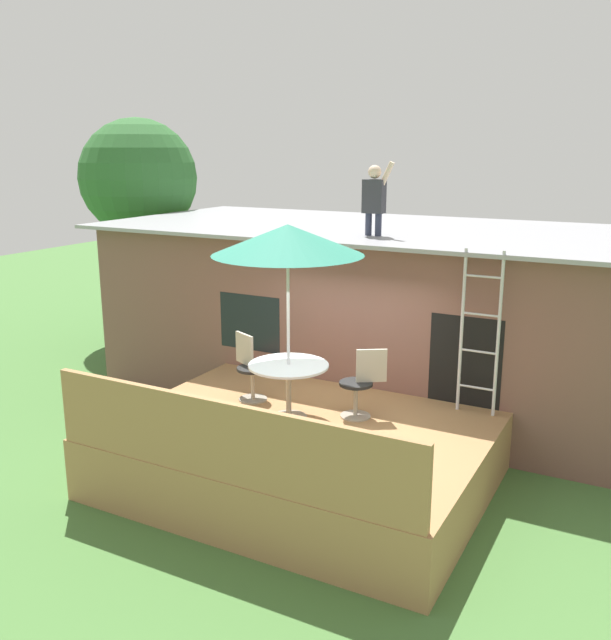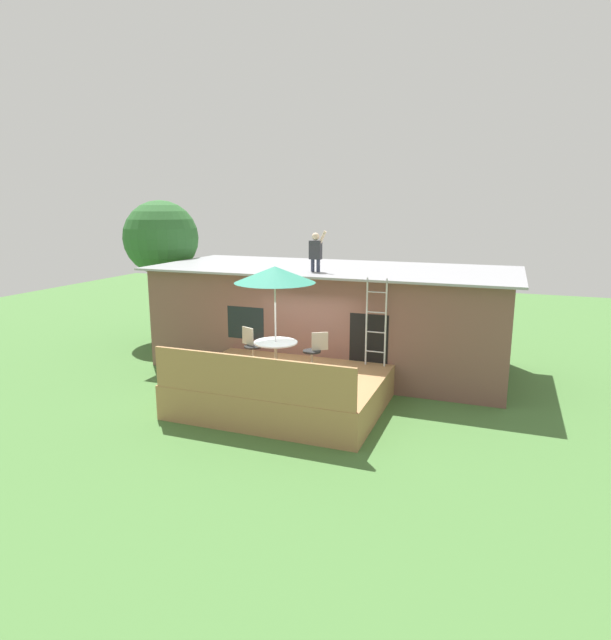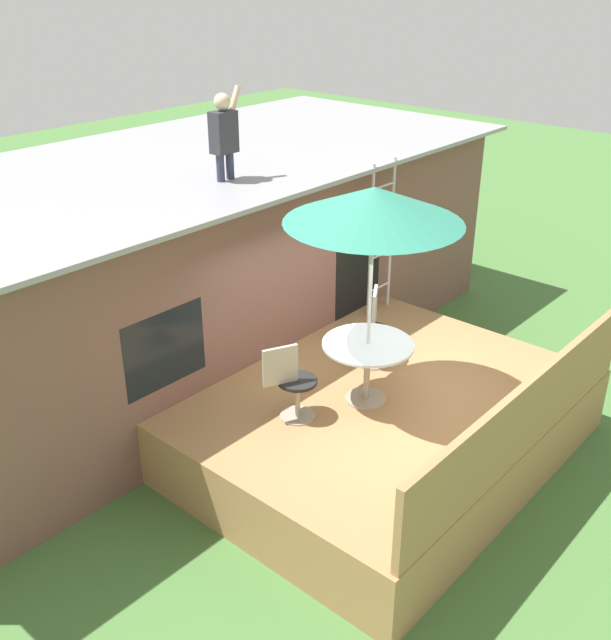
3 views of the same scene
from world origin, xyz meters
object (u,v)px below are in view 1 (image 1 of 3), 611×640
patio_chair_left (250,368)px  backyard_tree (139,180)px  person_figure (375,195)px  patio_table (289,376)px  patio_umbrella (288,240)px  patio_chair_right (361,384)px  step_ladder (480,333)px

patio_chair_left → backyard_tree: size_ratio=0.19×
person_figure → backyard_tree: 6.88m
patio_table → patio_umbrella: patio_umbrella is taller
patio_umbrella → person_figure: size_ratio=2.29×
patio_chair_left → patio_chair_right: bearing=29.0°
patio_umbrella → patio_chair_left: (-0.85, 0.39, -1.89)m
patio_chair_left → patio_chair_right: 1.66m
patio_chair_left → patio_chair_right: size_ratio=1.00×
step_ladder → backyard_tree: bearing=159.3°
patio_umbrella → step_ladder: size_ratio=1.15×
patio_umbrella → step_ladder: bearing=33.2°
patio_umbrella → backyard_tree: 7.84m
patio_chair_left → step_ladder: bearing=43.2°
step_ladder → person_figure: bearing=152.4°
patio_table → backyard_tree: (-6.37, 4.56, 2.18)m
patio_umbrella → patio_table: bearing=148.0°
person_figure → backyard_tree: (-6.52, 2.18, 0.01)m
patio_table → patio_chair_left: patio_chair_left is taller
patio_chair_right → backyard_tree: bearing=-62.0°
backyard_tree → patio_chair_right: bearing=-29.4°
patio_chair_left → patio_chair_right: (1.65, 0.12, 0.00)m
person_figure → patio_chair_left: bearing=-116.8°
patio_chair_left → backyard_tree: backyard_tree is taller
patio_chair_left → backyard_tree: bearing=167.8°
person_figure → patio_chair_right: bearing=-70.9°
backyard_tree → patio_table: bearing=-35.6°
patio_umbrella → step_ladder: 2.79m
patio_table → patio_umbrella: 1.76m
patio_table → person_figure: person_figure is taller
patio_umbrella → backyard_tree: backyard_tree is taller
patio_table → patio_chair_right: 0.96m
patio_chair_left → patio_chair_right: same height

